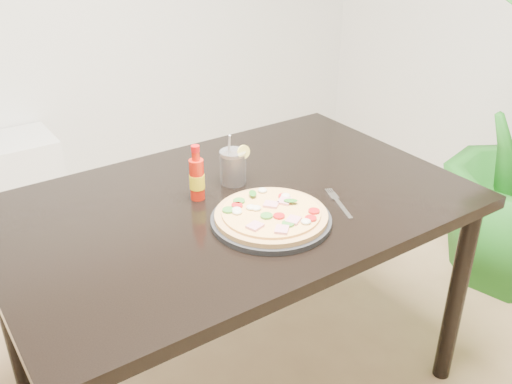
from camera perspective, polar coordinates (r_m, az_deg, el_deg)
dining_table at (r=1.76m, az=-2.21°, el=-3.20°), size 1.40×0.90×0.75m
plate at (r=1.60m, az=1.51°, el=-2.82°), size 0.34×0.34×0.02m
pizza at (r=1.59m, az=1.50°, el=-2.22°), size 0.32×0.32×0.03m
hot_sauce_bottle at (r=1.70m, az=-5.93°, el=1.40°), size 0.06×0.06×0.17m
cola_cup at (r=1.80m, az=-2.30°, el=2.45°), size 0.09×0.08×0.17m
fork at (r=1.71m, az=8.22°, el=-1.03°), size 0.08×0.18×0.00m
plant_pot at (r=2.88m, az=24.06°, el=-5.45°), size 0.28×0.28×0.22m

